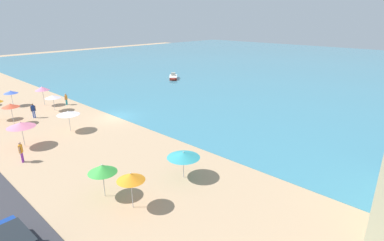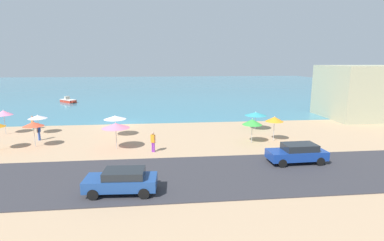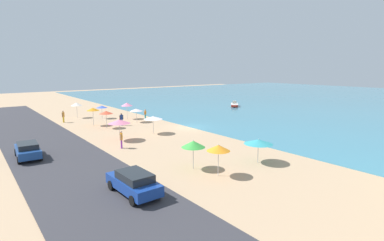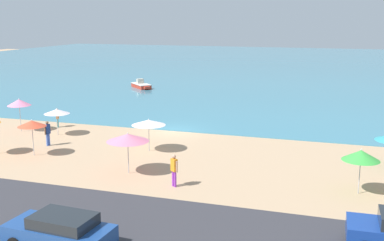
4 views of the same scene
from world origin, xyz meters
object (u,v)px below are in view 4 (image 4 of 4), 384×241
object	(u,v)px
beach_umbrella_6	(361,155)
bather_0	(57,117)
beach_umbrella_3	(128,138)
parked_car_1	(60,231)
beach_umbrella_5	(149,122)
bather_2	(48,132)
skiff_nearshore	(141,85)
beach_umbrella_1	(32,124)
beach_umbrella_9	(19,102)
bather_1	(174,169)
beach_umbrella_2	(57,111)

from	to	relation	value
beach_umbrella_6	bather_0	distance (m)	25.05
beach_umbrella_3	parked_car_1	size ratio (longest dim) A/B	0.57
beach_umbrella_5	bather_2	size ratio (longest dim) A/B	1.29
beach_umbrella_3	skiff_nearshore	world-z (taller)	beach_umbrella_3
bather_0	parked_car_1	size ratio (longest dim) A/B	0.36
beach_umbrella_3	bather_2	bearing A→B (deg)	154.46
beach_umbrella_1	beach_umbrella_6	bearing A→B (deg)	-2.25
bather_2	beach_umbrella_5	bearing A→B (deg)	7.07
beach_umbrella_3	beach_umbrella_9	xyz separation A→B (m)	(-12.73, 6.94, 0.19)
bather_2	bather_1	bearing A→B (deg)	-24.34
beach_umbrella_5	beach_umbrella_6	size ratio (longest dim) A/B	0.96
bather_2	beach_umbrella_2	bearing A→B (deg)	110.99
beach_umbrella_2	bather_2	xyz separation A→B (m)	(1.13, -2.94, -0.85)
beach_umbrella_1	parked_car_1	size ratio (longest dim) A/B	0.56
beach_umbrella_6	parked_car_1	bearing A→B (deg)	-137.67
beach_umbrella_1	beach_umbrella_5	size ratio (longest dim) A/B	1.05
beach_umbrella_5	bather_1	world-z (taller)	beach_umbrella_5
beach_umbrella_3	beach_umbrella_5	distance (m)	4.85
beach_umbrella_2	beach_umbrella_3	bearing A→B (deg)	-36.41
beach_umbrella_3	skiff_nearshore	xyz separation A→B (m)	(-13.22, 31.70, -1.77)
beach_umbrella_3	bather_2	distance (m)	9.07
beach_umbrella_9	bather_0	distance (m)	3.29
bather_2	skiff_nearshore	distance (m)	28.29
bather_1	beach_umbrella_6	bearing A→B (deg)	11.67
beach_umbrella_5	skiff_nearshore	world-z (taller)	beach_umbrella_5
bather_0	beach_umbrella_9	bearing A→B (deg)	-131.69
beach_umbrella_2	bather_0	size ratio (longest dim) A/B	1.34
beach_umbrella_6	bather_2	size ratio (longest dim) A/B	1.35
beach_umbrella_9	bather_0	xyz separation A→B (m)	(1.95, 2.20, -1.47)
beach_umbrella_9	parked_car_1	bearing A→B (deg)	-48.93
parked_car_1	skiff_nearshore	size ratio (longest dim) A/B	1.20
beach_umbrella_5	bather_0	size ratio (longest dim) A/B	1.46
beach_umbrella_1	beach_umbrella_2	xyz separation A→B (m)	(-1.67, 5.36, -0.30)
beach_umbrella_1	beach_umbrella_5	world-z (taller)	beach_umbrella_1
beach_umbrella_2	beach_umbrella_3	size ratio (longest dim) A/B	0.85
beach_umbrella_1	beach_umbrella_5	bearing A→B (deg)	25.97
beach_umbrella_6	skiff_nearshore	distance (m)	40.52
beach_umbrella_3	beach_umbrella_1	bearing A→B (deg)	169.09
beach_umbrella_2	beach_umbrella_5	size ratio (longest dim) A/B	0.91
beach_umbrella_3	bather_1	xyz separation A→B (m)	(3.31, -1.29, -1.15)
beach_umbrella_3	beach_umbrella_5	size ratio (longest dim) A/B	1.07
beach_umbrella_6	beach_umbrella_9	xyz separation A→B (m)	(-25.50, 6.28, 0.28)
beach_umbrella_1	bather_0	size ratio (longest dim) A/B	1.54
beach_umbrella_1	beach_umbrella_9	size ratio (longest dim) A/B	0.91
beach_umbrella_1	bather_2	bearing A→B (deg)	102.56
beach_umbrella_2	beach_umbrella_6	distance (m)	22.86
beach_umbrella_5	bather_0	bearing A→B (deg)	156.65
beach_umbrella_1	beach_umbrella_6	size ratio (longest dim) A/B	1.01
bather_2	beach_umbrella_6	bearing A→B (deg)	-8.76
parked_car_1	beach_umbrella_6	bearing A→B (deg)	42.33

